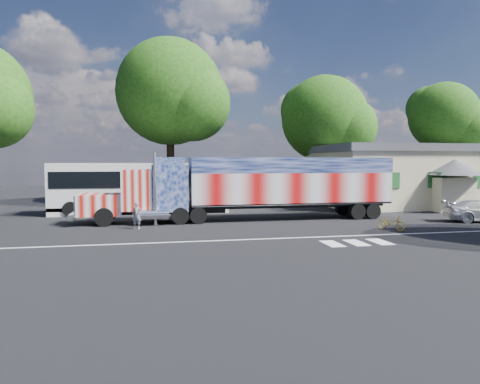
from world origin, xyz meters
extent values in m
plane|color=black|center=(0.00, 0.00, 0.00)|extent=(100.00, 100.00, 0.00)
cube|color=silver|center=(0.00, -3.00, 0.01)|extent=(30.00, 0.15, 0.01)
cube|color=silver|center=(2.80, -4.80, 0.01)|extent=(0.70, 1.60, 0.01)
cube|color=silver|center=(4.00, -4.80, 0.01)|extent=(0.70, 1.60, 0.01)
cube|color=silver|center=(5.20, -4.80, 0.01)|extent=(0.70, 1.60, 0.01)
cube|color=black|center=(-5.30, 3.94, 0.69)|extent=(8.90, 0.99, 0.30)
cube|color=#DC817B|center=(-8.47, 3.94, 1.19)|extent=(2.57, 2.17, 1.29)
cube|color=silver|center=(-9.80, 3.94, 1.19)|extent=(0.12, 1.88, 1.15)
cube|color=silver|center=(-10.00, 3.94, 0.54)|extent=(0.30, 2.47, 0.36)
cube|color=#DC817B|center=(-6.29, 3.94, 2.08)|extent=(1.78, 2.47, 2.47)
cube|color=black|center=(-7.13, 3.94, 2.52)|extent=(0.06, 2.08, 0.89)
cube|color=#47588E|center=(-4.31, 3.94, 2.17)|extent=(2.17, 2.47, 2.87)
cube|color=#47588E|center=(-4.31, 3.94, 3.81)|extent=(1.78, 2.37, 0.49)
cylinder|color=silver|center=(-5.20, 5.25, 2.17)|extent=(0.20, 0.20, 4.35)
cylinder|color=silver|center=(-5.20, 2.64, 2.17)|extent=(0.20, 0.20, 4.35)
cylinder|color=silver|center=(-5.30, 5.23, 0.64)|extent=(1.78, 0.65, 0.65)
cylinder|color=silver|center=(-5.30, 2.66, 0.64)|extent=(1.78, 0.65, 0.65)
cylinder|color=black|center=(-8.17, 2.85, 0.54)|extent=(1.09, 0.35, 1.09)
cylinder|color=black|center=(-8.17, 5.03, 0.54)|extent=(1.09, 0.35, 1.09)
cylinder|color=black|center=(-3.72, 2.90, 0.51)|extent=(1.03, 0.54, 1.03)
cylinder|color=black|center=(-3.72, 4.98, 0.51)|extent=(1.03, 0.54, 1.03)
cylinder|color=black|center=(-2.63, 2.90, 0.51)|extent=(1.03, 0.54, 1.03)
cylinder|color=black|center=(-2.63, 4.98, 0.51)|extent=(1.03, 0.54, 1.03)
cube|color=black|center=(3.59, 3.94, 0.94)|extent=(12.85, 1.09, 0.30)
cube|color=#D67574|center=(3.59, 3.94, 2.08)|extent=(13.25, 2.57, 1.98)
cube|color=#435085|center=(3.59, 3.94, 3.56)|extent=(13.25, 2.57, 0.99)
cube|color=silver|center=(3.59, 3.94, 1.09)|extent=(13.25, 2.57, 0.12)
cube|color=silver|center=(10.24, 3.94, 2.57)|extent=(0.04, 2.47, 2.87)
cylinder|color=black|center=(7.84, 2.90, 0.51)|extent=(1.03, 0.54, 1.03)
cylinder|color=black|center=(7.84, 4.98, 0.51)|extent=(1.03, 0.54, 1.03)
cylinder|color=black|center=(8.93, 2.90, 0.51)|extent=(1.03, 0.54, 1.03)
cylinder|color=black|center=(8.93, 4.98, 0.51)|extent=(1.03, 0.54, 1.03)
cube|color=white|center=(-6.20, 9.21, 1.85)|extent=(12.66, 2.74, 3.69)
cube|color=black|center=(-6.20, 9.21, 2.53)|extent=(12.24, 2.81, 1.16)
cube|color=black|center=(-6.20, 9.21, 0.47)|extent=(12.66, 2.74, 0.26)
cube|color=black|center=(-12.53, 9.21, 2.00)|extent=(0.06, 2.43, 1.48)
cylinder|color=black|center=(-10.94, 7.90, 0.53)|extent=(1.05, 0.32, 1.05)
cylinder|color=black|center=(-10.94, 10.53, 0.53)|extent=(1.05, 0.32, 1.05)
cylinder|color=black|center=(-3.03, 7.90, 0.53)|extent=(1.05, 0.32, 1.05)
cylinder|color=black|center=(-3.03, 10.53, 0.53)|extent=(1.05, 0.32, 1.05)
cylinder|color=black|center=(-2.08, 7.90, 0.53)|extent=(1.05, 0.32, 1.05)
cylinder|color=black|center=(-2.08, 10.53, 0.53)|extent=(1.05, 0.32, 1.05)
cube|color=#C5B994|center=(20.00, 11.00, 2.30)|extent=(22.00, 10.00, 4.60)
cube|color=#46464B|center=(20.00, 11.00, 4.90)|extent=(22.40, 10.40, 0.60)
cube|color=#1E5926|center=(12.00, 5.96, 2.40)|extent=(1.60, 0.08, 1.20)
cube|color=#1E5926|center=(16.00, 5.96, 2.40)|extent=(1.60, 0.08, 1.20)
cube|color=#C5B994|center=(17.00, 5.40, 1.30)|extent=(3.00, 1.20, 2.60)
cube|color=#1E5926|center=(17.00, 5.40, 2.90)|extent=(3.40, 1.60, 0.25)
cone|color=#46464B|center=(17.00, 5.40, 3.40)|extent=(4.00, 4.00, 1.20)
imported|color=slate|center=(-6.24, 1.50, 0.76)|extent=(0.65, 0.54, 1.52)
imported|color=gold|center=(7.65, -1.64, 0.42)|extent=(1.32, 1.64, 0.84)
cylinder|color=black|center=(25.75, 18.66, 3.50)|extent=(0.70, 0.70, 6.99)
sphere|color=#265413|center=(25.75, 18.66, 8.74)|extent=(7.38, 7.38, 7.38)
sphere|color=#265413|center=(27.22, 17.55, 7.74)|extent=(5.17, 5.17, 5.17)
sphere|color=#265413|center=(24.64, 19.77, 9.74)|extent=(4.80, 4.80, 4.80)
cylinder|color=black|center=(-3.79, 16.39, 4.03)|extent=(0.70, 0.70, 8.06)
sphere|color=#265413|center=(-3.79, 16.39, 10.07)|extent=(9.55, 9.55, 9.55)
sphere|color=#265413|center=(-1.88, 14.96, 8.92)|extent=(6.69, 6.69, 6.69)
sphere|color=#265413|center=(-5.22, 17.83, 11.23)|extent=(6.21, 6.21, 6.21)
cylinder|color=black|center=(10.92, 16.09, 3.18)|extent=(0.70, 0.70, 6.36)
sphere|color=#265413|center=(10.92, 16.09, 7.95)|extent=(8.26, 8.26, 8.26)
sphere|color=#265413|center=(12.57, 14.85, 7.04)|extent=(5.79, 5.79, 5.79)
sphere|color=#265413|center=(9.68, 17.33, 8.86)|extent=(5.37, 5.37, 5.37)
camera|label=1|loc=(-5.19, -23.09, 3.76)|focal=32.00mm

